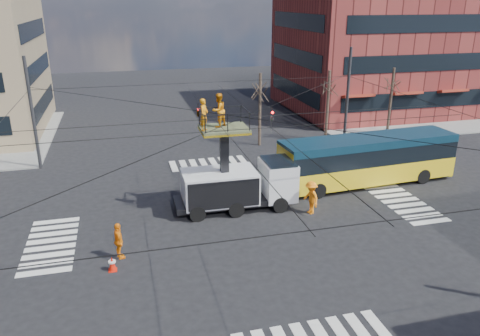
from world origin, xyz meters
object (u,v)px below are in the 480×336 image
at_px(worker_ground, 119,241).
at_px(flagger, 311,198).
at_px(utility_truck, 238,173).
at_px(city_bus, 368,159).
at_px(traffic_cone, 112,264).

xyz_separation_m(worker_ground, flagger, (10.63, 2.32, 0.06)).
height_order(utility_truck, worker_ground, utility_truck).
relative_size(utility_truck, city_bus, 0.58).
bearing_deg(traffic_cone, utility_truck, 35.50).
distance_m(utility_truck, city_bus, 9.31).
distance_m(utility_truck, flagger, 4.37).
height_order(city_bus, flagger, city_bus).
height_order(city_bus, worker_ground, city_bus).
bearing_deg(utility_truck, city_bus, 10.42).
relative_size(utility_truck, worker_ground, 3.88).
bearing_deg(flagger, traffic_cone, -82.47).
relative_size(utility_truck, flagger, 3.62).
bearing_deg(utility_truck, worker_ground, -148.38).
xyz_separation_m(utility_truck, worker_ground, (-6.82, -4.09, -1.25)).
bearing_deg(worker_ground, city_bus, -83.70).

